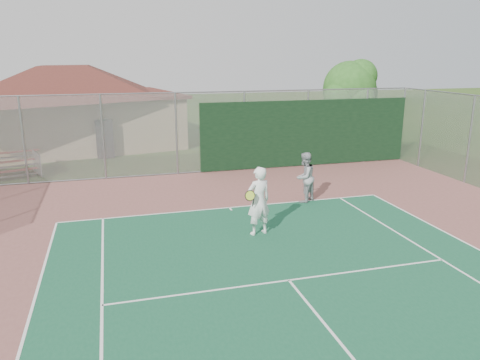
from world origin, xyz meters
The scene contains 7 objects.
back_fence centered at (2.11, 16.98, 1.67)m, with size 20.08×0.11×3.53m.
side_fence_right centered at (10.00, 12.50, 1.75)m, with size 0.08×9.00×3.50m.
clubhouse centered at (-5.85, 24.92, 2.70)m, with size 13.66×10.45×5.31m.
bleachers centered at (-8.08, 18.56, 0.52)m, with size 3.03×2.24×0.98m.
tree centered at (9.37, 21.12, 3.16)m, with size 3.45×3.27×4.81m.
player_white_front centered at (0.20, 9.33, 1.00)m, with size 0.91×0.70×1.99m.
player_grey_back centered at (2.70, 11.86, 0.88)m, with size 1.08×1.03×1.75m.
Camera 1 is at (-3.70, -2.67, 4.99)m, focal length 35.00 mm.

